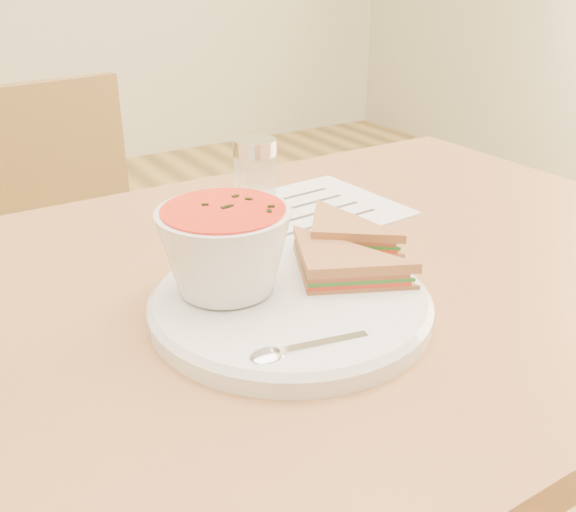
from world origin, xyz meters
TOP-DOWN VIEW (x-y plane):
  - dining_table at (0.00, 0.00)m, footprint 1.00×0.70m
  - chair_far at (-0.15, 0.51)m, footprint 0.44×0.44m
  - plate at (-0.08, -0.07)m, footprint 0.31×0.31m
  - soup_bowl at (-0.13, -0.03)m, footprint 0.16×0.16m
  - sandwich_half_a at (-0.07, -0.08)m, footprint 0.15×0.15m
  - sandwich_half_b at (-0.03, -0.03)m, footprint 0.14×0.14m
  - spoon at (-0.11, -0.16)m, footprint 0.16×0.06m
  - paper_menu at (0.06, 0.14)m, footprint 0.28×0.21m
  - condiment_shaker at (0.02, 0.17)m, footprint 0.06×0.06m

SIDE VIEW (x-z plane):
  - dining_table at x=0.00m, z-range 0.00..0.75m
  - chair_far at x=-0.15m, z-range 0.00..0.86m
  - paper_menu at x=0.06m, z-range 0.75..0.75m
  - plate at x=-0.08m, z-range 0.75..0.77m
  - spoon at x=-0.11m, z-range 0.77..0.78m
  - sandwich_half_a at x=-0.07m, z-range 0.77..0.80m
  - sandwich_half_b at x=-0.03m, z-range 0.78..0.81m
  - condiment_shaker at x=0.02m, z-range 0.75..0.85m
  - soup_bowl at x=-0.13m, z-range 0.77..0.85m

